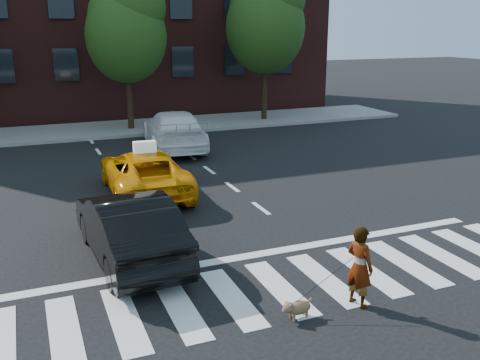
% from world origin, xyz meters
% --- Properties ---
extents(ground, '(120.00, 120.00, 0.00)m').
position_xyz_m(ground, '(0.00, 0.00, 0.00)').
color(ground, black).
rests_on(ground, ground).
extents(crosswalk, '(13.00, 2.40, 0.01)m').
position_xyz_m(crosswalk, '(0.00, 0.00, 0.01)').
color(crosswalk, silver).
rests_on(crosswalk, ground).
extents(stop_line, '(12.00, 0.30, 0.01)m').
position_xyz_m(stop_line, '(0.00, 1.60, 0.01)').
color(stop_line, silver).
rests_on(stop_line, ground).
extents(sidewalk_far, '(30.00, 4.00, 0.15)m').
position_xyz_m(sidewalk_far, '(0.00, 17.50, 0.07)').
color(sidewalk_far, slate).
rests_on(sidewalk_far, ground).
extents(building, '(26.00, 10.00, 12.00)m').
position_xyz_m(building, '(0.00, 25.00, 6.00)').
color(building, '#431A18').
rests_on(building, ground).
extents(tree_mid, '(3.69, 3.69, 7.10)m').
position_xyz_m(tree_mid, '(0.53, 17.00, 4.85)').
color(tree_mid, black).
rests_on(tree_mid, ground).
extents(tree_right, '(4.00, 4.00, 7.70)m').
position_xyz_m(tree_right, '(7.53, 17.00, 5.26)').
color(tree_right, black).
rests_on(tree_right, ground).
extents(taxi, '(2.36, 4.84, 1.32)m').
position_xyz_m(taxi, '(-1.06, 7.00, 0.66)').
color(taxi, orange).
rests_on(taxi, ground).
extents(black_sedan, '(1.82, 4.55, 1.47)m').
position_xyz_m(black_sedan, '(-2.40, 2.50, 0.74)').
color(black_sedan, black).
rests_on(black_sedan, ground).
extents(white_suv, '(2.85, 5.61, 1.56)m').
position_xyz_m(white_suv, '(1.40, 12.57, 0.78)').
color(white_suv, white).
rests_on(white_suv, ground).
extents(woman, '(0.50, 0.63, 1.51)m').
position_xyz_m(woman, '(1.02, -1.10, 0.76)').
color(woman, '#999999').
rests_on(woman, ground).
extents(dog, '(0.63, 0.30, 0.36)m').
position_xyz_m(dog, '(-0.24, -1.11, 0.21)').
color(dog, brown).
rests_on(dog, ground).
extents(taxi_sign, '(0.66, 0.30, 0.32)m').
position_xyz_m(taxi_sign, '(-1.06, 6.80, 1.48)').
color(taxi_sign, white).
rests_on(taxi_sign, taxi).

